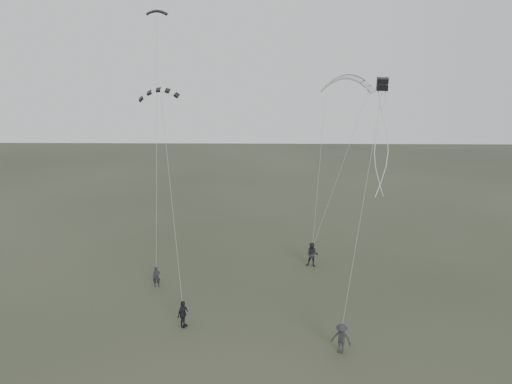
{
  "coord_description": "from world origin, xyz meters",
  "views": [
    {
      "loc": [
        2.34,
        -27.85,
        15.81
      ],
      "look_at": [
        1.7,
        5.67,
        6.99
      ],
      "focal_mm": 35.0,
      "sensor_mm": 36.0,
      "label": 1
    }
  ],
  "objects_px": {
    "flyer_left": "(157,277)",
    "flyer_center": "(183,314)",
    "kite_pale_large": "(348,77)",
    "kite_striped": "(161,90)",
    "kite_dark_small": "(157,11)",
    "flyer_right": "(312,255)",
    "flyer_far": "(341,338)",
    "kite_box": "(382,84)"
  },
  "relations": [
    {
      "from": "flyer_center",
      "to": "kite_pale_large",
      "type": "bearing_deg",
      "value": -13.35
    },
    {
      "from": "flyer_center",
      "to": "kite_box",
      "type": "distance_m",
      "value": 19.43
    },
    {
      "from": "flyer_right",
      "to": "kite_striped",
      "type": "xyz_separation_m",
      "value": [
        -10.65,
        -3.61,
        12.99
      ]
    },
    {
      "from": "flyer_left",
      "to": "flyer_center",
      "type": "relative_size",
      "value": 0.88
    },
    {
      "from": "flyer_left",
      "to": "kite_box",
      "type": "xyz_separation_m",
      "value": [
        15.44,
        0.42,
        13.59
      ]
    },
    {
      "from": "kite_dark_small",
      "to": "flyer_right",
      "type": "bearing_deg",
      "value": -8.29
    },
    {
      "from": "kite_pale_large",
      "to": "kite_striped",
      "type": "height_order",
      "value": "kite_pale_large"
    },
    {
      "from": "kite_box",
      "to": "flyer_right",
      "type": "bearing_deg",
      "value": 146.36
    },
    {
      "from": "flyer_center",
      "to": "kite_pale_large",
      "type": "relative_size",
      "value": 0.38
    },
    {
      "from": "flyer_right",
      "to": "kite_striped",
      "type": "distance_m",
      "value": 17.19
    },
    {
      "from": "flyer_left",
      "to": "flyer_far",
      "type": "relative_size",
      "value": 0.86
    },
    {
      "from": "flyer_center",
      "to": "kite_striped",
      "type": "bearing_deg",
      "value": 43.48
    },
    {
      "from": "flyer_right",
      "to": "flyer_far",
      "type": "bearing_deg",
      "value": -72.67
    },
    {
      "from": "flyer_center",
      "to": "kite_dark_small",
      "type": "distance_m",
      "value": 21.04
    },
    {
      "from": "flyer_far",
      "to": "kite_dark_small",
      "type": "bearing_deg",
      "value": 156.43
    },
    {
      "from": "flyer_left",
      "to": "kite_pale_large",
      "type": "distance_m",
      "value": 21.93
    },
    {
      "from": "kite_striped",
      "to": "kite_box",
      "type": "xyz_separation_m",
      "value": [
        14.54,
        0.13,
        0.37
      ]
    },
    {
      "from": "kite_pale_large",
      "to": "kite_striped",
      "type": "xyz_separation_m",
      "value": [
        -13.62,
        -8.68,
        -0.56
      ]
    },
    {
      "from": "kite_dark_small",
      "to": "kite_striped",
      "type": "distance_m",
      "value": 6.65
    },
    {
      "from": "flyer_center",
      "to": "kite_dark_small",
      "type": "relative_size",
      "value": 1.14
    },
    {
      "from": "kite_pale_large",
      "to": "kite_box",
      "type": "xyz_separation_m",
      "value": [
        0.92,
        -8.55,
        -0.19
      ]
    },
    {
      "from": "flyer_left",
      "to": "kite_pale_large",
      "type": "bearing_deg",
      "value": 21.39
    },
    {
      "from": "flyer_right",
      "to": "flyer_far",
      "type": "distance_m",
      "value": 12.14
    },
    {
      "from": "kite_striped",
      "to": "kite_box",
      "type": "height_order",
      "value": "kite_box"
    },
    {
      "from": "flyer_center",
      "to": "kite_dark_small",
      "type": "xyz_separation_m",
      "value": [
        -2.77,
        9.87,
        18.38
      ]
    },
    {
      "from": "flyer_center",
      "to": "kite_striped",
      "type": "relative_size",
      "value": 0.58
    },
    {
      "from": "flyer_far",
      "to": "kite_box",
      "type": "height_order",
      "value": "kite_box"
    },
    {
      "from": "flyer_left",
      "to": "flyer_center",
      "type": "height_order",
      "value": "flyer_center"
    },
    {
      "from": "kite_striped",
      "to": "kite_pale_large",
      "type": "bearing_deg",
      "value": 27.14
    },
    {
      "from": "kite_pale_large",
      "to": "kite_striped",
      "type": "bearing_deg",
      "value": -123.77
    },
    {
      "from": "flyer_far",
      "to": "kite_dark_small",
      "type": "xyz_separation_m",
      "value": [
        -12.03,
        12.5,
        18.35
      ]
    },
    {
      "from": "flyer_right",
      "to": "kite_box",
      "type": "relative_size",
      "value": 2.62
    },
    {
      "from": "flyer_left",
      "to": "kite_pale_large",
      "type": "relative_size",
      "value": 0.34
    },
    {
      "from": "flyer_left",
      "to": "kite_pale_large",
      "type": "xyz_separation_m",
      "value": [
        14.51,
        8.97,
        13.78
      ]
    },
    {
      "from": "flyer_center",
      "to": "flyer_far",
      "type": "distance_m",
      "value": 9.62
    },
    {
      "from": "kite_box",
      "to": "kite_dark_small",
      "type": "bearing_deg",
      "value": 174.12
    },
    {
      "from": "flyer_far",
      "to": "kite_pale_large",
      "type": "bearing_deg",
      "value": 104.45
    },
    {
      "from": "flyer_left",
      "to": "kite_box",
      "type": "height_order",
      "value": "kite_box"
    },
    {
      "from": "flyer_left",
      "to": "flyer_far",
      "type": "bearing_deg",
      "value": -44.6
    },
    {
      "from": "kite_dark_small",
      "to": "kite_pale_large",
      "type": "bearing_deg",
      "value": 11.54
    },
    {
      "from": "flyer_left",
      "to": "flyer_center",
      "type": "distance_m",
      "value": 6.26
    },
    {
      "from": "flyer_left",
      "to": "kite_dark_small",
      "type": "distance_m",
      "value": 18.97
    }
  ]
}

